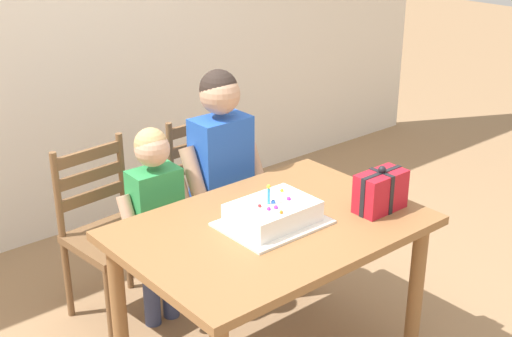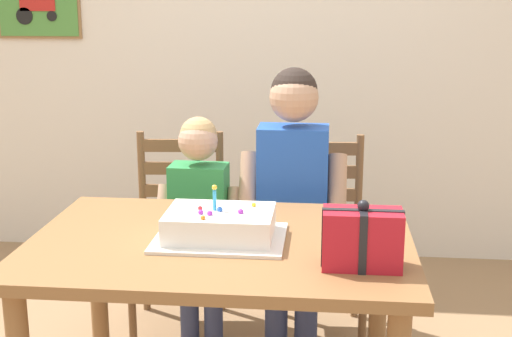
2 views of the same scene
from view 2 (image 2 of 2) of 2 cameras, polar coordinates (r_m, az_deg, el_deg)
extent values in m
cube|color=silver|center=(4.17, 1.02, 10.43)|extent=(6.40, 0.08, 2.60)
cube|color=olive|center=(4.44, -17.29, 12.58)|extent=(0.51, 0.02, 0.39)
cube|color=#4C8E3D|center=(4.43, -17.33, 12.57)|extent=(0.48, 0.01, 0.36)
cube|color=red|center=(4.43, -17.38, 12.83)|extent=(0.22, 0.01, 0.11)
cylinder|color=black|center=(4.46, -18.32, 11.69)|extent=(0.10, 0.01, 0.10)
cylinder|color=black|center=(4.40, -16.27, 11.81)|extent=(0.06, 0.01, 0.06)
cube|color=olive|center=(2.41, -2.89, -6.19)|extent=(1.30, 0.90, 0.04)
cylinder|color=olive|center=(3.02, -12.68, -9.90)|extent=(0.07, 0.07, 0.71)
cylinder|color=olive|center=(2.88, 9.89, -10.94)|extent=(0.07, 0.07, 0.71)
cube|color=white|center=(2.40, -2.91, -5.66)|extent=(0.44, 0.34, 0.01)
cube|color=white|center=(2.38, -2.92, -4.50)|extent=(0.36, 0.26, 0.09)
cylinder|color=#33ADE5|center=(2.37, -3.38, -2.58)|extent=(0.01, 0.01, 0.07)
sphere|color=yellow|center=(2.35, -3.39, -1.53)|extent=(0.02, 0.02, 0.02)
sphere|color=red|center=(2.38, -4.56, -3.19)|extent=(0.02, 0.02, 0.02)
sphere|color=yellow|center=(2.41, -0.18, -2.97)|extent=(0.02, 0.02, 0.02)
sphere|color=purple|center=(2.32, -3.78, -3.66)|extent=(0.02, 0.02, 0.02)
sphere|color=blue|center=(2.36, -3.08, -3.34)|extent=(0.02, 0.02, 0.02)
sphere|color=purple|center=(2.33, -4.53, -3.57)|extent=(0.02, 0.02, 0.02)
sphere|color=orange|center=(2.28, -4.34, -4.02)|extent=(0.02, 0.02, 0.02)
sphere|color=purple|center=(2.33, -1.25, -3.53)|extent=(0.02, 0.02, 0.02)
cube|color=red|center=(2.16, 8.62, -5.69)|extent=(0.24, 0.13, 0.18)
cube|color=black|center=(2.16, 8.62, -5.69)|extent=(0.25, 0.02, 0.19)
cube|color=black|center=(2.16, 8.62, -5.69)|extent=(0.02, 0.13, 0.19)
sphere|color=black|center=(2.12, 8.72, -3.02)|extent=(0.04, 0.04, 0.04)
cube|color=brown|center=(3.31, -6.40, -5.64)|extent=(0.46, 0.46, 0.04)
cylinder|color=brown|center=(3.21, -3.26, -10.78)|extent=(0.04, 0.04, 0.43)
cylinder|color=brown|center=(3.25, -10.07, -10.60)|extent=(0.04, 0.04, 0.43)
cylinder|color=brown|center=(3.55, -2.85, -8.22)|extent=(0.04, 0.04, 0.43)
cylinder|color=brown|center=(3.60, -8.97, -8.11)|extent=(0.04, 0.04, 0.43)
cylinder|color=brown|center=(3.40, -2.95, -0.72)|extent=(0.04, 0.04, 0.45)
cylinder|color=brown|center=(3.45, -9.26, -0.69)|extent=(0.04, 0.04, 0.45)
cube|color=brown|center=(3.44, -6.10, -1.79)|extent=(0.36, 0.06, 0.06)
cube|color=brown|center=(3.41, -6.15, 0.03)|extent=(0.36, 0.06, 0.06)
cube|color=brown|center=(3.38, -6.20, 1.88)|extent=(0.36, 0.06, 0.06)
cube|color=brown|center=(3.24, 5.16, -6.05)|extent=(0.44, 0.44, 0.04)
cylinder|color=brown|center=(3.17, 8.69, -11.24)|extent=(0.04, 0.04, 0.43)
cylinder|color=brown|center=(3.15, 1.67, -11.21)|extent=(0.04, 0.04, 0.43)
cylinder|color=brown|center=(3.52, 8.10, -8.61)|extent=(0.04, 0.04, 0.43)
cylinder|color=brown|center=(3.50, 1.82, -8.57)|extent=(0.04, 0.04, 0.43)
cylinder|color=brown|center=(3.36, 8.37, -1.03)|extent=(0.04, 0.04, 0.45)
cylinder|color=brown|center=(3.35, 1.88, -0.95)|extent=(0.04, 0.04, 0.45)
cube|color=brown|center=(3.37, 5.11, -2.11)|extent=(0.36, 0.04, 0.06)
cube|color=brown|center=(3.34, 5.15, -0.25)|extent=(0.36, 0.04, 0.06)
cube|color=brown|center=(3.31, 5.19, 1.64)|extent=(0.36, 0.04, 0.06)
cylinder|color=#38426B|center=(3.16, 4.11, -10.70)|extent=(0.10, 0.10, 0.48)
cylinder|color=#38426B|center=(3.17, 1.67, -10.61)|extent=(0.10, 0.10, 0.48)
cube|color=blue|center=(2.99, 3.01, -1.71)|extent=(0.30, 0.18, 0.55)
cylinder|color=tan|center=(2.96, 6.60, -2.33)|extent=(0.08, 0.23, 0.36)
cylinder|color=tan|center=(2.97, -0.65, -2.14)|extent=(0.08, 0.23, 0.36)
sphere|color=tan|center=(2.91, 3.11, 5.80)|extent=(0.20, 0.20, 0.20)
sphere|color=#2D231E|center=(2.91, 3.12, 6.33)|extent=(0.19, 0.19, 0.19)
cylinder|color=#38426B|center=(3.21, -3.49, -11.06)|extent=(0.08, 0.08, 0.40)
cylinder|color=#38426B|center=(3.24, -5.44, -10.92)|extent=(0.08, 0.08, 0.40)
cube|color=#2D934C|center=(3.07, -4.62, -3.80)|extent=(0.25, 0.16, 0.45)
cylinder|color=tan|center=(3.02, -1.84, -4.38)|extent=(0.07, 0.19, 0.30)
cylinder|color=tan|center=(3.08, -7.56, -4.10)|extent=(0.07, 0.19, 0.30)
sphere|color=tan|center=(2.99, -4.74, 2.26)|extent=(0.17, 0.17, 0.17)
sphere|color=tan|center=(2.99, -4.71, 2.69)|extent=(0.16, 0.16, 0.16)
camera|label=1|loc=(2.22, -82.41, 17.20)|focal=48.91mm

